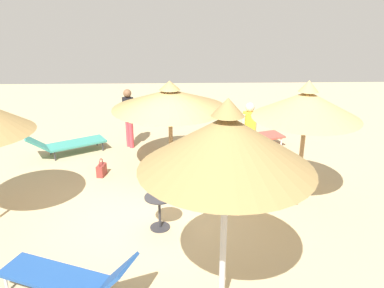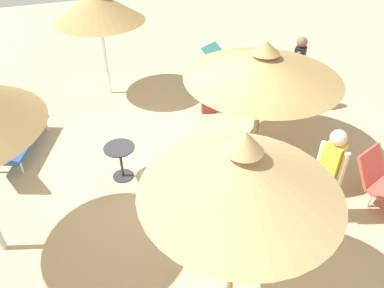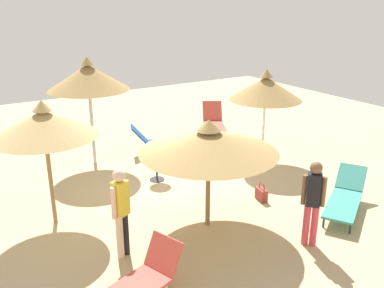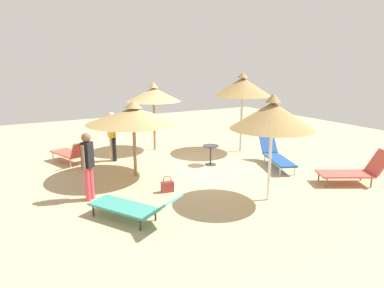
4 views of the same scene
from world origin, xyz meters
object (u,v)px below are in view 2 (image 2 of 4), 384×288
object	(u,v)px
side_table_round	(120,157)
handbag	(209,106)
parasol_umbrella_far_right	(98,6)
parasol_umbrella_far_left	(242,172)
person_standing_near_left	(328,173)
person_standing_far_right	(297,69)
lounge_chair_back	(14,144)
parasol_umbrella_near_left	(264,65)
lounge_chair_edge	(238,68)

from	to	relation	value
side_table_round	handbag	bearing A→B (deg)	123.41
parasol_umbrella_far_right	parasol_umbrella_far_left	size ratio (longest dim) A/B	1.01
person_standing_near_left	person_standing_far_right	bearing A→B (deg)	153.93
parasol_umbrella_far_right	handbag	xyz separation A→B (m)	(1.74, 1.98, -1.99)
parasol_umbrella_far_left	handbag	world-z (taller)	parasol_umbrella_far_left
lounge_chair_back	person_standing_near_left	size ratio (longest dim) A/B	1.26
person_standing_near_left	person_standing_far_right	size ratio (longest dim) A/B	1.00
lounge_chair_back	handbag	world-z (taller)	lounge_chair_back
parasol_umbrella_far_right	person_standing_far_right	bearing A→B (deg)	60.50
parasol_umbrella_far_left	parasol_umbrella_far_right	bearing A→B (deg)	-175.86
lounge_chair_back	person_standing_far_right	xyz separation A→B (m)	(0.12, 6.08, 0.60)
person_standing_far_right	handbag	xyz separation A→B (m)	(-0.47, -1.93, -0.82)
parasol_umbrella_near_left	handbag	world-z (taller)	parasol_umbrella_near_left
parasol_umbrella_far_right	lounge_chair_edge	xyz separation A→B (m)	(0.48, 3.35, -1.80)
parasol_umbrella_near_left	person_standing_far_right	distance (m)	2.25
parasol_umbrella_far_left	lounge_chair_back	xyz separation A→B (m)	(-4.05, -2.62, -1.80)
lounge_chair_back	person_standing_near_left	distance (m)	5.63
person_standing_far_right	side_table_round	bearing A→B (deg)	-75.88
parasol_umbrella_far_right	handbag	world-z (taller)	parasol_umbrella_far_right
parasol_umbrella_near_left	person_standing_near_left	bearing A→B (deg)	3.09
parasol_umbrella_near_left	parasol_umbrella_far_left	xyz separation A→B (m)	(2.69, -1.80, 0.33)
person_standing_near_left	side_table_round	distance (m)	3.48
handbag	side_table_round	size ratio (longest dim) A/B	0.67
lounge_chair_back	parasol_umbrella_near_left	bearing A→B (deg)	72.98
parasol_umbrella_near_left	lounge_chair_edge	bearing A→B (deg)	159.57
side_table_round	parasol_umbrella_far_left	bearing A→B (deg)	15.91
parasol_umbrella_near_left	side_table_round	distance (m)	2.97
lounge_chair_edge	lounge_chair_back	bearing A→B (deg)	-73.77
parasol_umbrella_far_left	side_table_round	world-z (taller)	parasol_umbrella_far_left
parasol_umbrella_near_left	side_table_round	world-z (taller)	parasol_umbrella_near_left
parasol_umbrella_near_left	lounge_chair_back	distance (m)	4.85
person_standing_far_right	parasol_umbrella_far_left	bearing A→B (deg)	-41.36
parasol_umbrella_far_right	lounge_chair_back	size ratio (longest dim) A/B	1.23
lounge_chair_back	handbag	size ratio (longest dim) A/B	4.81
handbag	parasol_umbrella_far_left	bearing A→B (deg)	-19.21
lounge_chair_back	person_standing_far_right	bearing A→B (deg)	88.90
person_standing_near_left	handbag	size ratio (longest dim) A/B	3.81
lounge_chair_edge	person_standing_near_left	bearing A→B (deg)	-11.51
parasol_umbrella_far_right	side_table_round	world-z (taller)	parasol_umbrella_far_right
parasol_umbrella_near_left	lounge_chair_edge	distance (m)	3.51
lounge_chair_back	side_table_round	distance (m)	2.17
parasol_umbrella_near_left	person_standing_far_right	xyz separation A→B (m)	(-1.24, 1.66, -0.88)
handbag	person_standing_far_right	bearing A→B (deg)	76.19
lounge_chair_back	side_table_round	xyz separation A→B (m)	(1.19, 1.81, 0.08)
lounge_chair_edge	handbag	xyz separation A→B (m)	(1.25, -1.37, -0.19)
lounge_chair_edge	side_table_round	world-z (taller)	lounge_chair_edge
parasol_umbrella_far_left	person_standing_near_left	world-z (taller)	parasol_umbrella_far_left
parasol_umbrella_far_right	lounge_chair_back	distance (m)	3.50
parasol_umbrella_far_left	lounge_chair_edge	size ratio (longest dim) A/B	1.23
parasol_umbrella_far_left	person_standing_far_right	bearing A→B (deg)	138.64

